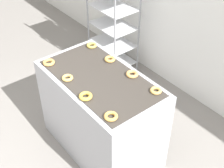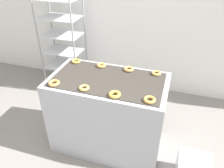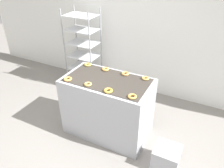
{
  "view_description": "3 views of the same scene",
  "coord_description": "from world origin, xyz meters",
  "px_view_note": "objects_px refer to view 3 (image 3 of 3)",
  "views": [
    {
      "loc": [
        1.93,
        -0.77,
        2.77
      ],
      "look_at": [
        0.0,
        0.77,
        0.83
      ],
      "focal_mm": 50.0,
      "sensor_mm": 36.0,
      "label": 1
    },
    {
      "loc": [
        0.65,
        -1.3,
        2.21
      ],
      "look_at": [
        0.0,
        0.77,
        0.83
      ],
      "focal_mm": 35.0,
      "sensor_mm": 36.0,
      "label": 2
    },
    {
      "loc": [
        1.3,
        -1.79,
        2.56
      ],
      "look_at": [
        0.0,
        0.77,
        0.83
      ],
      "focal_mm": 35.0,
      "sensor_mm": 36.0,
      "label": 3
    }
  ],
  "objects_px": {
    "donut_near_right": "(132,96)",
    "fryer_machine": "(108,107)",
    "baking_rack_cart": "(83,49)",
    "donut_near_midright": "(108,91)",
    "donut_near_left": "(68,79)",
    "donut_far_right": "(145,78)",
    "donut_far_midright": "(125,74)",
    "glaze_bin": "(166,157)",
    "donut_near_midleft": "(88,84)",
    "donut_far_left": "(88,65)",
    "donut_far_midleft": "(106,69)"
  },
  "relations": [
    {
      "from": "donut_near_right",
      "to": "fryer_machine",
      "type": "bearing_deg",
      "value": 152.82
    },
    {
      "from": "fryer_machine",
      "to": "baking_rack_cart",
      "type": "xyz_separation_m",
      "value": [
        -1.14,
        1.07,
        0.36
      ]
    },
    {
      "from": "baking_rack_cart",
      "to": "donut_near_midright",
      "type": "distance_m",
      "value": 1.87
    },
    {
      "from": "donut_near_left",
      "to": "donut_far_right",
      "type": "relative_size",
      "value": 1.13
    },
    {
      "from": "baking_rack_cart",
      "to": "donut_far_midright",
      "type": "bearing_deg",
      "value": -31.76
    },
    {
      "from": "donut_near_midright",
      "to": "donut_near_right",
      "type": "distance_m",
      "value": 0.33
    },
    {
      "from": "baking_rack_cart",
      "to": "glaze_bin",
      "type": "bearing_deg",
      "value": -31.32
    },
    {
      "from": "donut_near_right",
      "to": "baking_rack_cart",
      "type": "bearing_deg",
      "value": 140.91
    },
    {
      "from": "donut_near_left",
      "to": "donut_far_right",
      "type": "distance_m",
      "value": 1.12
    },
    {
      "from": "glaze_bin",
      "to": "donut_far_right",
      "type": "distance_m",
      "value": 1.13
    },
    {
      "from": "fryer_machine",
      "to": "baking_rack_cart",
      "type": "height_order",
      "value": "baking_rack_cart"
    },
    {
      "from": "baking_rack_cart",
      "to": "donut_near_left",
      "type": "height_order",
      "value": "baking_rack_cart"
    },
    {
      "from": "glaze_bin",
      "to": "donut_near_right",
      "type": "xyz_separation_m",
      "value": [
        -0.55,
        -0.0,
        0.84
      ]
    },
    {
      "from": "glaze_bin",
      "to": "donut_far_midright",
      "type": "distance_m",
      "value": 1.31
    },
    {
      "from": "baking_rack_cart",
      "to": "donut_far_right",
      "type": "relative_size",
      "value": 15.62
    },
    {
      "from": "donut_near_right",
      "to": "donut_far_midright",
      "type": "relative_size",
      "value": 0.98
    },
    {
      "from": "donut_near_midleft",
      "to": "donut_far_right",
      "type": "height_order",
      "value": "same"
    },
    {
      "from": "baking_rack_cart",
      "to": "donut_near_left",
      "type": "bearing_deg",
      "value": -64.69
    },
    {
      "from": "donut_far_midright",
      "to": "donut_near_midleft",
      "type": "bearing_deg",
      "value": -123.08
    },
    {
      "from": "glaze_bin",
      "to": "donut_near_left",
      "type": "xyz_separation_m",
      "value": [
        -1.54,
        -0.01,
        0.84
      ]
    },
    {
      "from": "donut_near_midright",
      "to": "donut_far_right",
      "type": "relative_size",
      "value": 1.13
    },
    {
      "from": "donut_near_left",
      "to": "donut_near_midleft",
      "type": "relative_size",
      "value": 1.12
    },
    {
      "from": "baking_rack_cart",
      "to": "glaze_bin",
      "type": "xyz_separation_m",
      "value": [
        2.18,
        -1.32,
        -0.69
      ]
    },
    {
      "from": "donut_near_midleft",
      "to": "donut_far_left",
      "type": "bearing_deg",
      "value": 122.89
    },
    {
      "from": "donut_near_left",
      "to": "donut_far_left",
      "type": "xyz_separation_m",
      "value": [
        -0.0,
        0.53,
        -0.0
      ]
    },
    {
      "from": "donut_near_right",
      "to": "donut_far_right",
      "type": "relative_size",
      "value": 1.09
    },
    {
      "from": "glaze_bin",
      "to": "donut_far_right",
      "type": "relative_size",
      "value": 3.22
    },
    {
      "from": "donut_near_midleft",
      "to": "donut_near_midright",
      "type": "xyz_separation_m",
      "value": [
        0.33,
        -0.02,
        0.0
      ]
    },
    {
      "from": "baking_rack_cart",
      "to": "donut_far_midright",
      "type": "height_order",
      "value": "baking_rack_cart"
    },
    {
      "from": "fryer_machine",
      "to": "donut_near_right",
      "type": "relative_size",
      "value": 11.16
    },
    {
      "from": "donut_near_midright",
      "to": "donut_far_midleft",
      "type": "relative_size",
      "value": 1.08
    },
    {
      "from": "glaze_bin",
      "to": "donut_far_midright",
      "type": "bearing_deg",
      "value": 149.34
    },
    {
      "from": "donut_far_left",
      "to": "glaze_bin",
      "type": "bearing_deg",
      "value": -18.65
    },
    {
      "from": "donut_near_midright",
      "to": "donut_far_midright",
      "type": "xyz_separation_m",
      "value": [
        0.01,
        0.54,
        -0.0
      ]
    },
    {
      "from": "donut_near_midleft",
      "to": "donut_near_right",
      "type": "height_order",
      "value": "same"
    },
    {
      "from": "glaze_bin",
      "to": "donut_near_right",
      "type": "height_order",
      "value": "donut_near_right"
    },
    {
      "from": "baking_rack_cart",
      "to": "donut_far_midright",
      "type": "xyz_separation_m",
      "value": [
        1.3,
        -0.81,
        0.14
      ]
    },
    {
      "from": "donut_near_midright",
      "to": "donut_far_right",
      "type": "xyz_separation_m",
      "value": [
        0.33,
        0.54,
        -0.0
      ]
    },
    {
      "from": "donut_near_left",
      "to": "donut_far_midright",
      "type": "distance_m",
      "value": 0.86
    },
    {
      "from": "donut_near_left",
      "to": "donut_far_midleft",
      "type": "distance_m",
      "value": 0.62
    },
    {
      "from": "donut_near_midleft",
      "to": "donut_far_midleft",
      "type": "relative_size",
      "value": 0.97
    },
    {
      "from": "donut_far_right",
      "to": "fryer_machine",
      "type": "bearing_deg",
      "value": -151.2
    },
    {
      "from": "donut_near_midleft",
      "to": "donut_far_midleft",
      "type": "height_order",
      "value": "donut_far_midleft"
    },
    {
      "from": "baking_rack_cart",
      "to": "glaze_bin",
      "type": "height_order",
      "value": "baking_rack_cart"
    },
    {
      "from": "donut_near_midright",
      "to": "donut_far_left",
      "type": "distance_m",
      "value": 0.86
    },
    {
      "from": "glaze_bin",
      "to": "donut_far_left",
      "type": "bearing_deg",
      "value": 161.35
    },
    {
      "from": "baking_rack_cart",
      "to": "donut_far_right",
      "type": "xyz_separation_m",
      "value": [
        1.62,
        -0.8,
        0.14
      ]
    },
    {
      "from": "glaze_bin",
      "to": "donut_near_midright",
      "type": "distance_m",
      "value": 1.22
    },
    {
      "from": "glaze_bin",
      "to": "donut_near_midright",
      "type": "bearing_deg",
      "value": -178.74
    },
    {
      "from": "donut_near_left",
      "to": "donut_far_midleft",
      "type": "xyz_separation_m",
      "value": [
        0.34,
        0.52,
        0.0
      ]
    }
  ]
}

